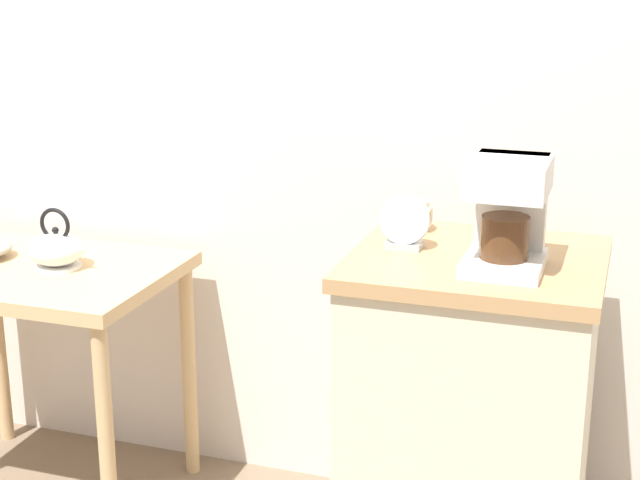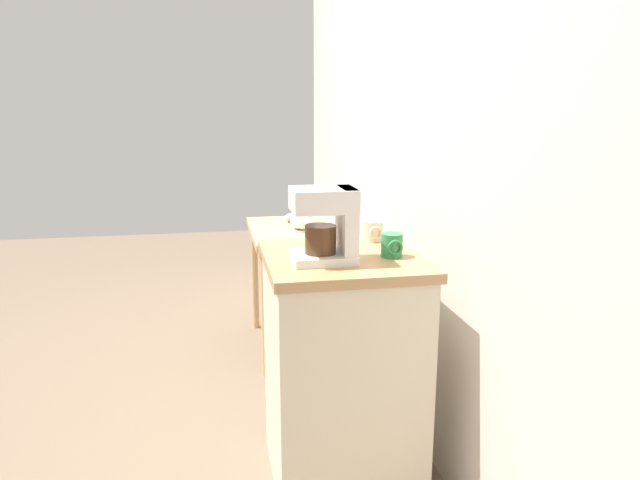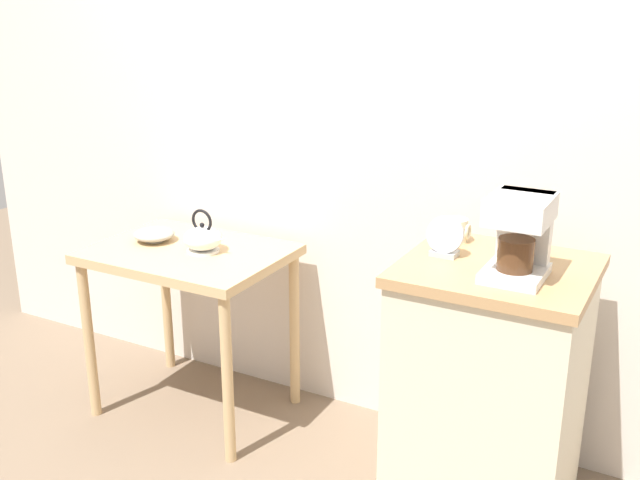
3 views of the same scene
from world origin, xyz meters
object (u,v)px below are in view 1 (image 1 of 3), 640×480
Objects in this scene: table_clock at (405,225)px; teakettle at (58,249)px; mug_small_cream at (414,216)px; coffee_maker at (508,208)px; mug_tall_green at (512,223)px.

teakettle is at bearing 177.45° from table_clock.
coffee_maker is at bearing -40.73° from mug_small_cream.
mug_small_cream is 0.26m from mug_tall_green.
mug_small_cream is at bearing 179.67° from mug_tall_green.
mug_tall_green is (-0.02, 0.24, -0.10)m from coffee_maker.
table_clock is (0.02, -0.17, 0.02)m from mug_small_cream.
mug_small_cream is 1.06× the size of mug_tall_green.
mug_small_cream is 0.67× the size of table_clock.
teakettle is 0.74× the size of coffee_maker.
mug_tall_green is at bearing 94.03° from coffee_maker.
table_clock is at bearing -84.56° from mug_small_cream.
coffee_maker reaches higher than table_clock.
mug_small_cream reaches higher than teakettle.
table_clock is at bearing -145.62° from mug_tall_green.
mug_tall_green reaches higher than teakettle.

